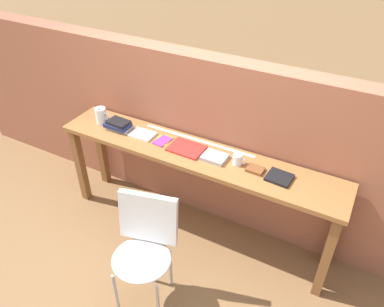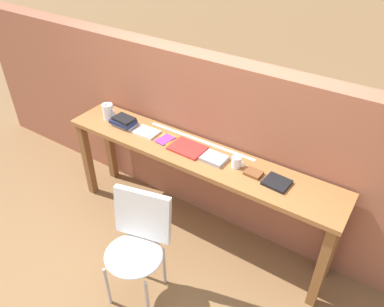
{
  "view_description": "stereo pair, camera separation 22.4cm",
  "coord_description": "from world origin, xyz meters",
  "views": [
    {
      "loc": [
        1.16,
        -1.91,
        2.67
      ],
      "look_at": [
        0.0,
        0.25,
        0.9
      ],
      "focal_mm": 35.0,
      "sensor_mm": 36.0,
      "label": 1
    },
    {
      "loc": [
        1.35,
        -1.79,
        2.67
      ],
      "look_at": [
        0.0,
        0.25,
        0.9
      ],
      "focal_mm": 35.0,
      "sensor_mm": 36.0,
      "label": 2
    }
  ],
  "objects": [
    {
      "name": "sideboard",
      "position": [
        0.0,
        0.3,
        0.74
      ],
      "size": [
        2.5,
        0.44,
        0.88
      ],
      "color": "#996033",
      "rests_on": "ground"
    },
    {
      "name": "pamphlet_pile_colourful",
      "position": [
        -0.32,
        0.32,
        0.88
      ],
      "size": [
        0.14,
        0.18,
        0.01
      ],
      "color": "yellow",
      "rests_on": "sideboard"
    },
    {
      "name": "book_stack_leftmost",
      "position": [
        -0.77,
        0.3,
        0.92
      ],
      "size": [
        0.24,
        0.15,
        0.09
      ],
      "color": "#9E9EA3",
      "rests_on": "sideboard"
    },
    {
      "name": "pitcher_white",
      "position": [
        -0.97,
        0.31,
        0.96
      ],
      "size": [
        0.14,
        0.1,
        0.18
      ],
      "color": "white",
      "rests_on": "sideboard"
    },
    {
      "name": "ruler_metal_back_edge",
      "position": [
        -0.06,
        0.47,
        0.88
      ],
      "size": [
        1.04,
        0.03,
        0.0
      ],
      "primitive_type": "cube",
      "color": "silver",
      "rests_on": "sideboard"
    },
    {
      "name": "magazine_cycling",
      "position": [
        -0.53,
        0.31,
        0.89
      ],
      "size": [
        0.22,
        0.16,
        0.02
      ],
      "primitive_type": "cube",
      "rotation": [
        0.0,
        0.0,
        0.01
      ],
      "color": "white",
      "rests_on": "sideboard"
    },
    {
      "name": "ground_plane",
      "position": [
        0.0,
        0.0,
        0.0
      ],
      "size": [
        40.0,
        40.0,
        0.0
      ],
      "primitive_type": "plane",
      "color": "brown"
    },
    {
      "name": "brick_wall_back",
      "position": [
        0.0,
        0.64,
        0.79
      ],
      "size": [
        6.0,
        0.2,
        1.58
      ],
      "primitive_type": "cube",
      "color": "#9E5B42",
      "rests_on": "ground"
    },
    {
      "name": "mug",
      "position": [
        0.37,
        0.32,
        0.92
      ],
      "size": [
        0.11,
        0.08,
        0.09
      ],
      "color": "white",
      "rests_on": "sideboard"
    },
    {
      "name": "leather_journal_brown",
      "position": [
        0.52,
        0.31,
        0.89
      ],
      "size": [
        0.13,
        0.11,
        0.02
      ],
      "primitive_type": "cube",
      "rotation": [
        0.0,
        0.0,
        -0.04
      ],
      "color": "brown",
      "rests_on": "sideboard"
    },
    {
      "name": "book_repair_rightmost",
      "position": [
        0.71,
        0.3,
        0.89
      ],
      "size": [
        0.2,
        0.18,
        0.02
      ],
      "primitive_type": "cube",
      "rotation": [
        0.0,
        0.0,
        -0.08
      ],
      "color": "black",
      "rests_on": "sideboard"
    },
    {
      "name": "chair_white_moulded",
      "position": [
        -0.01,
        -0.47,
        0.53
      ],
      "size": [
        0.54,
        0.54,
        0.89
      ],
      "color": "white",
      "rests_on": "ground"
    },
    {
      "name": "book_grey_hardcover",
      "position": [
        0.18,
        0.3,
        0.9
      ],
      "size": [
        0.2,
        0.16,
        0.03
      ],
      "primitive_type": "cube",
      "rotation": [
        0.0,
        0.0,
        -0.02
      ],
      "color": "#9E9EA3",
      "rests_on": "sideboard"
    },
    {
      "name": "book_open_centre",
      "position": [
        -0.08,
        0.31,
        0.89
      ],
      "size": [
        0.29,
        0.22,
        0.02
      ],
      "primitive_type": "cube",
      "rotation": [
        0.0,
        0.0,
        -0.02
      ],
      "color": "red",
      "rests_on": "sideboard"
    }
  ]
}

